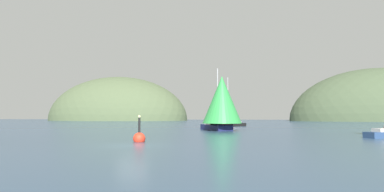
{
  "coord_description": "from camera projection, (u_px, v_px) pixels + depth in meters",
  "views": [
    {
      "loc": [
        9.64,
        -27.42,
        2.36
      ],
      "look_at": [
        0.0,
        26.79,
        5.32
      ],
      "focal_mm": 33.97,
      "sensor_mm": 36.0,
      "label": 1
    }
  ],
  "objects": [
    {
      "name": "ground_plane",
      "position": [
        132.0,
        146.0,
        28.52
      ],
      "size": [
        360.0,
        360.0,
        0.0
      ],
      "primitive_type": "plane",
      "color": "#2D4760"
    },
    {
      "name": "headland_right",
      "position": [
        380.0,
        121.0,
        150.75
      ],
      "size": [
        72.78,
        44.0,
        44.32
      ],
      "primitive_type": "ellipsoid",
      "color": "#425138",
      "rests_on": "ground_plane"
    },
    {
      "name": "headland_left",
      "position": [
        117.0,
        120.0,
        170.86
      ],
      "size": [
        66.7,
        44.0,
        41.06
      ],
      "primitive_type": "ellipsoid",
      "color": "#4C5B3D",
      "rests_on": "ground_plane"
    },
    {
      "name": "sailboat_green_sail",
      "position": [
        222.0,
        101.0,
        56.64
      ],
      "size": [
        8.34,
        10.52,
        9.93
      ],
      "color": "#191E4C",
      "rests_on": "ground_plane"
    },
    {
      "name": "sailboat_crimson_sail",
      "position": [
        223.0,
        104.0,
        77.12
      ],
      "size": [
        8.5,
        8.74,
        10.58
      ],
      "color": "black",
      "rests_on": "ground_plane"
    },
    {
      "name": "channel_buoy",
      "position": [
        139.0,
        138.0,
        32.27
      ],
      "size": [
        1.1,
        1.1,
        2.64
      ],
      "color": "red",
      "rests_on": "ground_plane"
    }
  ]
}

